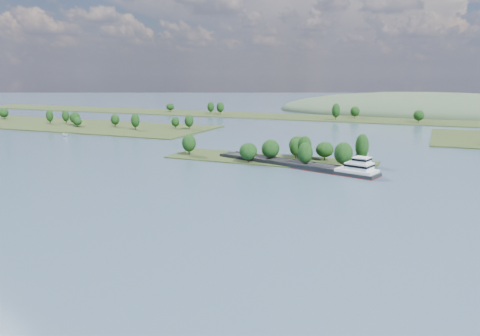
% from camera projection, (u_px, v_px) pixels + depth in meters
% --- Properties ---
extents(ground, '(1800.00, 1800.00, 0.00)m').
position_uv_depth(ground, '(214.00, 188.00, 171.50)').
color(ground, '#35495C').
rests_on(ground, ground).
extents(tree_island, '(100.00, 32.86, 14.97)m').
position_uv_depth(tree_island, '(283.00, 153.00, 221.40)').
color(tree_island, '#263417').
rests_on(tree_island, ground).
extents(left_bank, '(300.00, 80.00, 15.49)m').
position_uv_depth(left_bank, '(40.00, 123.00, 386.02)').
color(left_bank, '#263417').
rests_on(left_bank, ground).
extents(back_shoreline, '(900.00, 60.00, 15.99)m').
position_uv_depth(back_shoreline, '(360.00, 119.00, 420.16)').
color(back_shoreline, '#263417').
rests_on(back_shoreline, ground).
extents(hill_west, '(320.00, 160.00, 44.00)m').
position_uv_depth(hill_west, '(426.00, 113.00, 490.77)').
color(hill_west, '#354832').
rests_on(hill_west, ground).
extents(cargo_barge, '(79.77, 31.64, 10.87)m').
position_uv_depth(cargo_barge, '(304.00, 165.00, 207.28)').
color(cargo_barge, black).
rests_on(cargo_barge, ground).
extents(motorboat, '(5.68, 3.20, 2.07)m').
position_uv_depth(motorboat, '(65.00, 135.00, 310.93)').
color(motorboat, silver).
rests_on(motorboat, ground).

